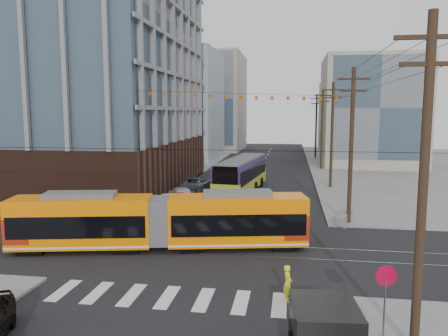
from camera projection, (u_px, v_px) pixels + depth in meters
The scene contains 16 objects.
ground at pixel (200, 273), 21.64m from camera, with size 160.00×160.00×0.00m, color slate.
office_building at pixel (39, 51), 45.70m from camera, with size 30.00×25.00×28.60m, color #381E16.
bg_bldg_nw_near at pixel (165, 106), 74.04m from camera, with size 18.00×16.00×18.00m, color #8C99A5.
bg_bldg_ne_near at pixel (371, 112), 65.24m from camera, with size 14.00×14.00×16.00m, color gray.
bg_bldg_nw_far at pixel (205, 102), 93.06m from camera, with size 16.00×18.00×20.00m, color gray.
bg_bldg_ne_far at pixel (363, 117), 84.67m from camera, with size 16.00×16.00×14.00m, color #8C99A5.
utility_pole_near at pixel (423, 190), 13.77m from camera, with size 0.30×0.30×11.00m, color black.
utility_pole_far at pixel (316, 126), 74.54m from camera, with size 0.30×0.30×11.00m, color black.
streetcar at pixel (160, 222), 25.31m from camera, with size 16.98×2.39×3.27m, color #FF7A00, non-canonical shape.
city_bus at pixel (242, 175), 43.42m from camera, with size 2.66×12.28×3.48m, color #341B50, non-canonical shape.
parked_car_silver at pixel (173, 202), 34.91m from camera, with size 1.68×4.82×1.59m, color #BBBCC1.
parked_car_white at pixel (181, 194), 38.99m from camera, with size 1.87×4.59×1.33m, color silver.
parked_car_grey at pixel (196, 184), 44.24m from camera, with size 2.43×5.28×1.47m, color #494E56.
pedestrian at pixel (288, 283), 18.40m from camera, with size 0.57×0.37×1.56m, color #F7FF1F.
stop_sign at pixel (385, 306), 15.14m from camera, with size 0.78×0.78×2.55m, color #B5042A, non-canonical shape.
jersey_barrier at pixel (345, 218), 31.56m from camera, with size 0.82×3.65×0.73m, color gray.
Camera 1 is at (4.36, -20.37, 7.94)m, focal length 35.00 mm.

